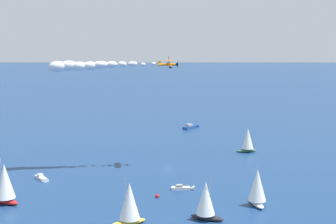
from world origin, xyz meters
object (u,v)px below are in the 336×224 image
at_px(sailboat_mid_cluster, 129,203).
at_px(wingwalker_lead, 169,58).
at_px(motorboat_trailing, 42,178).
at_px(sailboat_outer_ring_b, 5,183).
at_px(sailboat_far_port, 206,200).
at_px(motorboat_near_centre, 191,127).
at_px(biplane_lead, 169,64).
at_px(sailboat_ahead, 257,187).
at_px(motorboat_inshore, 184,188).
at_px(marker_buoy, 157,196).
at_px(sailboat_offshore, 248,140).

relative_size(sailboat_mid_cluster, wingwalker_lead, 7.55).
relative_size(motorboat_trailing, sailboat_outer_ring_b, 0.59).
height_order(sailboat_far_port, wingwalker_lead, wingwalker_lead).
height_order(motorboat_near_centre, sailboat_mid_cluster, sailboat_mid_cluster).
bearing_deg(motorboat_trailing, motorboat_near_centre, 130.34).
distance_m(motorboat_near_centre, sailboat_outer_ring_b, 124.41).
bearing_deg(wingwalker_lead, sailboat_far_port, -9.98).
relative_size(motorboat_trailing, biplane_lead, 0.99).
height_order(motorboat_near_centre, sailboat_ahead, sailboat_ahead).
bearing_deg(motorboat_inshore, sailboat_outer_ring_b, -95.96).
bearing_deg(sailboat_mid_cluster, marker_buoy, 143.01).
xyz_separation_m(motorboat_trailing, sailboat_mid_cluster, (44.61, 16.29, 4.72)).
relative_size(sailboat_far_port, sailboat_mid_cluster, 0.94).
xyz_separation_m(motorboat_trailing, marker_buoy, (27.99, 28.81, -0.16)).
xyz_separation_m(sailboat_mid_cluster, wingwalker_lead, (-47.84, 27.28, 32.39)).
xyz_separation_m(sailboat_ahead, sailboat_mid_cluster, (1.28, -35.17, 0.17)).
bearing_deg(sailboat_ahead, motorboat_near_centre, 166.11).
bearing_deg(biplane_lead, sailboat_outer_ring_b, -67.79).
distance_m(sailboat_far_port, wingwalker_lead, 61.28).
height_order(motorboat_trailing, biplane_lead, biplane_lead).
height_order(motorboat_near_centre, sailboat_far_port, sailboat_far_port).
relative_size(motorboat_near_centre, sailboat_outer_ring_b, 0.85).
bearing_deg(biplane_lead, sailboat_ahead, 9.61).
distance_m(motorboat_trailing, sailboat_outer_ring_b, 22.66).
bearing_deg(sailboat_ahead, sailboat_outer_ring_b, -111.19).
height_order(motorboat_near_centre, biplane_lead, biplane_lead).
bearing_deg(wingwalker_lead, biplane_lead, -172.37).
bearing_deg(wingwalker_lead, motorboat_trailing, -85.76).
bearing_deg(sailboat_far_port, sailboat_outer_ring_b, -122.13).
height_order(sailboat_far_port, motorboat_trailing, sailboat_far_port).
relative_size(sailboat_far_port, motorboat_trailing, 1.49).
bearing_deg(biplane_lead, motorboat_trailing, -85.72).
relative_size(biplane_lead, wingwalker_lead, 4.80).
bearing_deg(motorboat_near_centre, motorboat_inshore, -23.94).
relative_size(sailboat_far_port, wingwalker_lead, 7.07).
height_order(sailboat_offshore, sailboat_mid_cluster, sailboat_mid_cluster).
xyz_separation_m(motorboat_near_centre, sailboat_far_port, (114.64, -44.12, 4.09)).
distance_m(motorboat_trailing, biplane_lead, 55.95).
bearing_deg(sailboat_mid_cluster, sailboat_outer_ring_b, -132.96).
bearing_deg(motorboat_inshore, sailboat_mid_cluster, -47.16).
bearing_deg(marker_buoy, sailboat_mid_cluster, -36.99).
xyz_separation_m(motorboat_trailing, wingwalker_lead, (-3.23, 43.57, 37.11)).
distance_m(sailboat_far_port, motorboat_trailing, 59.16).
xyz_separation_m(motorboat_near_centre, sailboat_mid_cluster, (111.46, -62.42, 4.43)).
height_order(motorboat_near_centre, marker_buoy, motorboat_near_centre).
bearing_deg(wingwalker_lead, motorboat_inshore, -10.93).
height_order(motorboat_inshore, motorboat_trailing, motorboat_trailing).
relative_size(sailboat_far_port, sailboat_ahead, 0.97).
bearing_deg(motorboat_near_centre, sailboat_outer_ring_b, -46.28).
height_order(motorboat_inshore, biplane_lead, biplane_lead).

